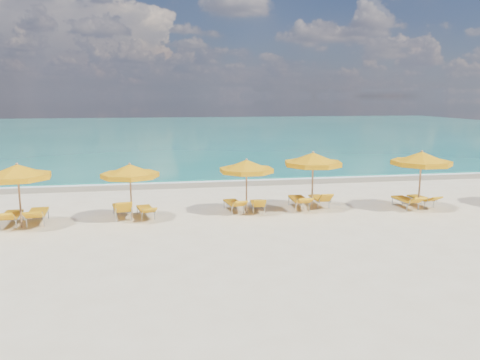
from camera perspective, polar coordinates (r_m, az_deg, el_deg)
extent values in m
plane|color=beige|center=(19.04, 0.79, -4.34)|extent=(120.00, 120.00, 0.00)
cube|color=#147265|center=(66.37, -7.07, 5.98)|extent=(120.00, 80.00, 0.30)
cube|color=tan|center=(26.18, -2.26, -0.34)|extent=(120.00, 2.60, 0.01)
cube|color=white|center=(26.96, -2.49, -0.03)|extent=(120.00, 1.20, 0.03)
cube|color=white|center=(35.52, -14.05, 2.15)|extent=(14.00, 0.36, 0.05)
cube|color=white|center=(43.90, 5.17, 3.90)|extent=(18.00, 0.30, 0.05)
cylinder|color=tan|center=(18.86, -25.29, -1.87)|extent=(0.07, 0.07, 2.31)
cone|color=orange|center=(18.70, -25.51, 1.05)|extent=(2.88, 2.88, 0.46)
cylinder|color=orange|center=(18.73, -25.46, 0.36)|extent=(2.90, 2.90, 0.19)
sphere|color=tan|center=(18.67, -25.57, 1.76)|extent=(0.10, 0.10, 0.10)
cylinder|color=tan|center=(18.60, -13.16, -1.54)|extent=(0.07, 0.07, 2.17)
cone|color=orange|center=(18.44, -13.28, 1.23)|extent=(2.39, 2.39, 0.43)
cylinder|color=orange|center=(18.47, -13.25, 0.58)|extent=(2.41, 2.41, 0.17)
sphere|color=tan|center=(18.41, -13.30, 1.91)|extent=(0.10, 0.10, 0.10)
cylinder|color=tan|center=(19.22, 0.79, -0.87)|extent=(0.07, 0.07, 2.18)
cone|color=orange|center=(19.06, 0.80, 1.84)|extent=(2.95, 2.95, 0.44)
cylinder|color=orange|center=(19.10, 0.80, 1.20)|extent=(2.97, 2.97, 0.17)
sphere|color=tan|center=(19.03, 0.80, 2.50)|extent=(0.10, 0.10, 0.10)
cylinder|color=tan|center=(20.08, 8.83, -0.20)|extent=(0.07, 0.07, 2.40)
cone|color=orange|center=(19.93, 8.90, 2.65)|extent=(2.89, 2.89, 0.48)
cylinder|color=orange|center=(19.96, 8.89, 1.98)|extent=(2.92, 2.92, 0.19)
sphere|color=tan|center=(19.90, 8.92, 3.35)|extent=(0.11, 0.11, 0.11)
cylinder|color=tan|center=(21.30, 21.08, -0.13)|extent=(0.08, 0.08, 2.43)
cone|color=orange|center=(21.15, 21.26, 2.60)|extent=(3.28, 3.28, 0.49)
cylinder|color=orange|center=(21.18, 21.22, 1.96)|extent=(3.31, 3.31, 0.19)
sphere|color=tan|center=(21.12, 21.30, 3.26)|extent=(0.11, 0.11, 0.11)
cube|color=#E9A10E|center=(19.60, -26.08, -3.82)|extent=(0.69, 1.38, 0.08)
cube|color=#E9A10E|center=(18.67, -26.71, -4.02)|extent=(0.64, 0.63, 0.38)
cube|color=#E9A10E|center=(19.46, -23.44, -3.64)|extent=(0.76, 1.48, 0.09)
cube|color=#E9A10E|center=(18.46, -23.90, -3.91)|extent=(0.69, 0.70, 0.37)
cube|color=#E9A10E|center=(19.29, -14.24, -3.26)|extent=(0.83, 1.45, 0.08)
cube|color=#E9A10E|center=(18.35, -13.99, -3.24)|extent=(0.69, 0.63, 0.49)
cube|color=#E9A10E|center=(19.13, -11.46, -3.44)|extent=(0.75, 1.25, 0.07)
cube|color=#E9A10E|center=(18.31, -10.99, -3.65)|extent=(0.62, 0.63, 0.30)
cube|color=#E9A10E|center=(19.75, -0.82, -2.77)|extent=(0.71, 1.28, 0.07)
cube|color=#E9A10E|center=(18.92, -0.04, -2.91)|extent=(0.62, 0.61, 0.34)
cube|color=#E9A10E|center=(19.74, 2.14, -2.84)|extent=(0.63, 1.20, 0.07)
cube|color=#E9A10E|center=(18.95, 2.39, -2.86)|extent=(0.56, 0.52, 0.39)
cube|color=#E9A10E|center=(20.41, 7.14, -2.30)|extent=(0.66, 1.39, 0.08)
cube|color=#E9A10E|center=(19.46, 7.88, -2.52)|extent=(0.64, 0.65, 0.34)
cube|color=#E9A10E|center=(20.94, 9.57, -2.17)|extent=(0.56, 1.22, 0.07)
cube|color=#E9A10E|center=(20.15, 10.40, -2.14)|extent=(0.55, 0.49, 0.42)
cube|color=#E9A10E|center=(21.54, 19.42, -2.22)|extent=(0.63, 1.30, 0.08)
cube|color=#E9A10E|center=(20.78, 20.75, -2.33)|extent=(0.59, 0.59, 0.35)
cube|color=#E9A10E|center=(22.21, 21.11, -2.03)|extent=(0.71, 1.24, 0.07)
cube|color=#E9A10E|center=(21.58, 22.55, -2.15)|extent=(0.60, 0.61, 0.30)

